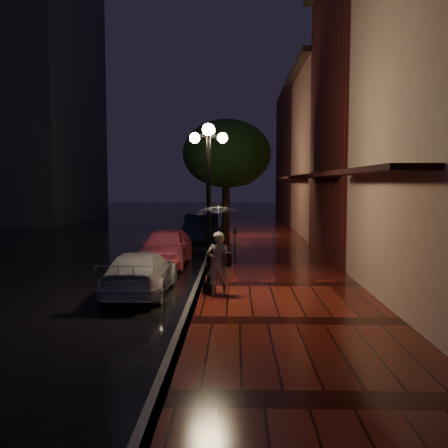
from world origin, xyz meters
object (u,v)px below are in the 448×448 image
(streetlamp_far, at_px, (223,190))
(street_tree, at_px, (227,156))
(streetlamp_near, at_px, (209,198))
(woman_with_umbrella, at_px, (218,236))
(navy_car, at_px, (202,230))
(silver_car, at_px, (141,273))
(parking_meter, at_px, (235,242))
(pink_car, at_px, (166,247))

(streetlamp_far, distance_m, street_tree, 3.44)
(streetlamp_near, height_order, woman_with_umbrella, streetlamp_near)
(street_tree, height_order, navy_car, street_tree)
(streetlamp_far, bearing_deg, silver_car, -97.86)
(silver_car, xyz_separation_m, parking_meter, (2.51, 4.10, 0.35))
(streetlamp_far, distance_m, silver_car, 13.75)
(streetlamp_near, xyz_separation_m, street_tree, (0.26, 10.99, 1.64))
(navy_car, height_order, silver_car, navy_car)
(pink_car, bearing_deg, streetlamp_far, 80.11)
(woman_with_umbrella, xyz_separation_m, parking_meter, (0.40, 4.88, -0.73))
(street_tree, distance_m, silver_car, 11.29)
(pink_car, bearing_deg, navy_car, 83.26)
(street_tree, xyz_separation_m, silver_car, (-2.12, -10.46, -3.67))
(navy_car, distance_m, woman_with_umbrella, 11.39)
(street_tree, bearing_deg, silver_car, -101.44)
(woman_with_umbrella, bearing_deg, silver_car, -23.87)
(streetlamp_far, xyz_separation_m, silver_car, (-1.86, -13.47, -2.03))
(streetlamp_far, distance_m, woman_with_umbrella, 14.28)
(parking_meter, bearing_deg, street_tree, 96.93)
(streetlamp_far, height_order, pink_car, streetlamp_far)
(navy_car, xyz_separation_m, parking_meter, (1.60, -6.40, 0.18))
(pink_car, bearing_deg, streetlamp_near, -68.66)
(streetlamp_far, bearing_deg, street_tree, -85.09)
(streetlamp_near, bearing_deg, navy_car, 94.92)
(streetlamp_far, bearing_deg, woman_with_umbrella, -88.98)
(streetlamp_near, relative_size, silver_car, 1.09)
(streetlamp_near, height_order, pink_car, streetlamp_near)
(pink_car, xyz_separation_m, parking_meter, (2.49, -0.58, 0.25))
(street_tree, height_order, pink_car, street_tree)
(street_tree, bearing_deg, streetlamp_far, 94.91)
(navy_car, height_order, parking_meter, navy_car)
(streetlamp_near, relative_size, navy_car, 0.96)
(street_tree, bearing_deg, navy_car, 177.91)
(streetlamp_far, bearing_deg, streetlamp_near, -90.00)
(street_tree, height_order, silver_car, street_tree)
(streetlamp_far, relative_size, parking_meter, 3.36)
(street_tree, xyz_separation_m, parking_meter, (0.39, -6.36, -3.32))
(streetlamp_near, distance_m, parking_meter, 4.97)
(streetlamp_far, bearing_deg, pink_car, -101.81)
(navy_car, xyz_separation_m, woman_with_umbrella, (1.20, -11.29, 0.91))
(streetlamp_near, distance_m, pink_car, 5.85)
(pink_car, xyz_separation_m, navy_car, (0.89, 5.82, 0.06))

